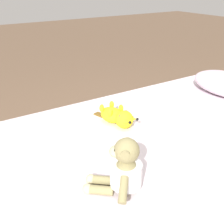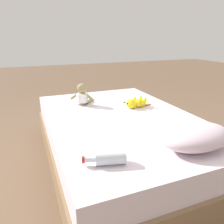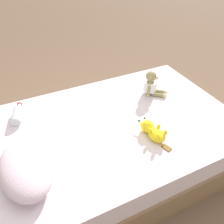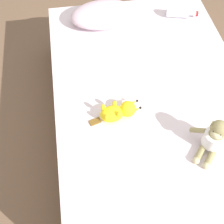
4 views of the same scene
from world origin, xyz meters
The scene contains 4 objects.
ground_plane centered at (0.00, 0.00, 0.00)m, with size 16.00×16.00×0.00m, color brown.
bed centered at (0.00, 0.00, 0.24)m, with size 1.34×2.02×0.48m.
plush_monkey centered at (0.23, -0.48, 0.58)m, with size 0.26×0.26×0.24m.
plush_yellow_creature centered at (-0.25, -0.18, 0.53)m, with size 0.33×0.13×0.10m.
Camera 1 is at (0.97, -1.01, 1.24)m, focal length 46.64 mm.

